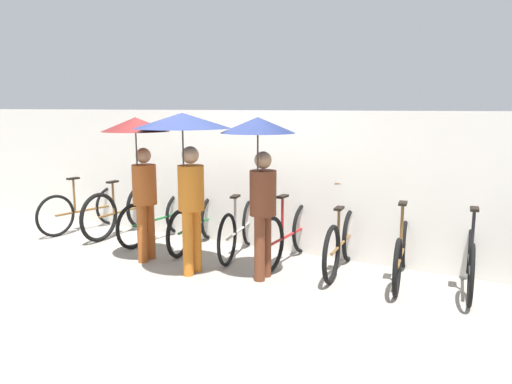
{
  "coord_description": "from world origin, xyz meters",
  "views": [
    {
      "loc": [
        3.44,
        -4.41,
        2.07
      ],
      "look_at": [
        0.49,
        1.06,
        1.0
      ],
      "focal_mm": 35.0,
      "sensor_mm": 36.0,
      "label": 1
    }
  ],
  "objects_px": {
    "parked_bicycle_0": "(86,209)",
    "parked_bicycle_5": "(288,234)",
    "parked_bicycle_7": "(402,252)",
    "parked_bicycle_1": "(122,211)",
    "parked_bicycle_6": "(341,243)",
    "pedestrian_trailing": "(260,159)",
    "pedestrian_leading": "(139,153)",
    "parked_bicycle_8": "(470,258)",
    "parked_bicycle_2": "(158,218)",
    "parked_bicycle_3": "(196,224)",
    "pedestrian_center": "(185,144)",
    "parked_bicycle_4": "(240,229)"
  },
  "relations": [
    {
      "from": "parked_bicycle_0",
      "to": "parked_bicycle_5",
      "type": "bearing_deg",
      "value": -80.6
    },
    {
      "from": "parked_bicycle_5",
      "to": "parked_bicycle_7",
      "type": "height_order",
      "value": "parked_bicycle_7"
    },
    {
      "from": "parked_bicycle_1",
      "to": "parked_bicycle_6",
      "type": "distance_m",
      "value": 3.75
    },
    {
      "from": "parked_bicycle_1",
      "to": "parked_bicycle_6",
      "type": "height_order",
      "value": "parked_bicycle_1"
    },
    {
      "from": "parked_bicycle_0",
      "to": "pedestrian_trailing",
      "type": "relative_size",
      "value": 0.9
    },
    {
      "from": "parked_bicycle_6",
      "to": "pedestrian_leading",
      "type": "bearing_deg",
      "value": 105.05
    },
    {
      "from": "parked_bicycle_8",
      "to": "parked_bicycle_2",
      "type": "bearing_deg",
      "value": 84.12
    },
    {
      "from": "parked_bicycle_1",
      "to": "parked_bicycle_5",
      "type": "xyz_separation_m",
      "value": [
        3.0,
        -0.05,
        -0.02
      ]
    },
    {
      "from": "parked_bicycle_3",
      "to": "pedestrian_trailing",
      "type": "distance_m",
      "value": 2.05
    },
    {
      "from": "pedestrian_leading",
      "to": "parked_bicycle_6",
      "type": "bearing_deg",
      "value": -163.99
    },
    {
      "from": "parked_bicycle_7",
      "to": "pedestrian_trailing",
      "type": "distance_m",
      "value": 2.04
    },
    {
      "from": "parked_bicycle_3",
      "to": "pedestrian_center",
      "type": "height_order",
      "value": "pedestrian_center"
    },
    {
      "from": "parked_bicycle_5",
      "to": "parked_bicycle_4",
      "type": "bearing_deg",
      "value": 91.25
    },
    {
      "from": "parked_bicycle_0",
      "to": "parked_bicycle_7",
      "type": "xyz_separation_m",
      "value": [
        5.24,
        0.01,
        -0.01
      ]
    },
    {
      "from": "parked_bicycle_3",
      "to": "parked_bicycle_8",
      "type": "distance_m",
      "value": 3.75
    },
    {
      "from": "parked_bicycle_5",
      "to": "parked_bicycle_6",
      "type": "xyz_separation_m",
      "value": [
        0.75,
        -0.03,
        -0.01
      ]
    },
    {
      "from": "parked_bicycle_2",
      "to": "parked_bicycle_4",
      "type": "relative_size",
      "value": 1.02
    },
    {
      "from": "parked_bicycle_3",
      "to": "pedestrian_leading",
      "type": "xyz_separation_m",
      "value": [
        -0.21,
        -0.93,
        1.11
      ]
    },
    {
      "from": "parked_bicycle_0",
      "to": "parked_bicycle_8",
      "type": "bearing_deg",
      "value": -80.03
    },
    {
      "from": "parked_bicycle_1",
      "to": "parked_bicycle_8",
      "type": "distance_m",
      "value": 5.25
    },
    {
      "from": "parked_bicycle_1",
      "to": "parked_bicycle_4",
      "type": "bearing_deg",
      "value": -91.3
    },
    {
      "from": "parked_bicycle_3",
      "to": "parked_bicycle_8",
      "type": "xyz_separation_m",
      "value": [
        3.75,
        0.09,
        0.01
      ]
    },
    {
      "from": "parked_bicycle_0",
      "to": "parked_bicycle_2",
      "type": "relative_size",
      "value": 1.0
    },
    {
      "from": "parked_bicycle_7",
      "to": "parked_bicycle_8",
      "type": "bearing_deg",
      "value": -90.83
    },
    {
      "from": "parked_bicycle_3",
      "to": "pedestrian_leading",
      "type": "height_order",
      "value": "pedestrian_leading"
    },
    {
      "from": "parked_bicycle_1",
      "to": "parked_bicycle_5",
      "type": "height_order",
      "value": "parked_bicycle_1"
    },
    {
      "from": "parked_bicycle_1",
      "to": "pedestrian_leading",
      "type": "distance_m",
      "value": 1.95
    },
    {
      "from": "parked_bicycle_1",
      "to": "parked_bicycle_4",
      "type": "distance_m",
      "value": 2.25
    },
    {
      "from": "parked_bicycle_0",
      "to": "parked_bicycle_8",
      "type": "xyz_separation_m",
      "value": [
        5.99,
        0.1,
        0.0
      ]
    },
    {
      "from": "parked_bicycle_2",
      "to": "parked_bicycle_8",
      "type": "relative_size",
      "value": 0.99
    },
    {
      "from": "parked_bicycle_6",
      "to": "parked_bicycle_7",
      "type": "relative_size",
      "value": 0.97
    },
    {
      "from": "parked_bicycle_7",
      "to": "parked_bicycle_8",
      "type": "distance_m",
      "value": 0.75
    },
    {
      "from": "parked_bicycle_5",
      "to": "parked_bicycle_7",
      "type": "xyz_separation_m",
      "value": [
        1.5,
        -0.01,
        -0.03
      ]
    },
    {
      "from": "parked_bicycle_2",
      "to": "parked_bicycle_3",
      "type": "relative_size",
      "value": 1.02
    },
    {
      "from": "parked_bicycle_1",
      "to": "parked_bicycle_7",
      "type": "bearing_deg",
      "value": -90.73
    },
    {
      "from": "parked_bicycle_5",
      "to": "pedestrian_center",
      "type": "distance_m",
      "value": 1.87
    },
    {
      "from": "parked_bicycle_5",
      "to": "parked_bicycle_7",
      "type": "bearing_deg",
      "value": -89.79
    },
    {
      "from": "parked_bicycle_2",
      "to": "parked_bicycle_4",
      "type": "xyz_separation_m",
      "value": [
        1.5,
        -0.04,
        0.01
      ]
    },
    {
      "from": "parked_bicycle_8",
      "to": "parked_bicycle_0",
      "type": "bearing_deg",
      "value": 84.56
    },
    {
      "from": "parked_bicycle_4",
      "to": "parked_bicycle_7",
      "type": "bearing_deg",
      "value": -102.5
    },
    {
      "from": "parked_bicycle_5",
      "to": "parked_bicycle_0",
      "type": "bearing_deg",
      "value": 91.11
    },
    {
      "from": "parked_bicycle_2",
      "to": "parked_bicycle_8",
      "type": "bearing_deg",
      "value": -87.91
    },
    {
      "from": "parked_bicycle_3",
      "to": "parked_bicycle_8",
      "type": "bearing_deg",
      "value": -98.32
    },
    {
      "from": "parked_bicycle_1",
      "to": "parked_bicycle_7",
      "type": "height_order",
      "value": "parked_bicycle_1"
    },
    {
      "from": "parked_bicycle_2",
      "to": "parked_bicycle_7",
      "type": "height_order",
      "value": "parked_bicycle_7"
    },
    {
      "from": "parked_bicycle_5",
      "to": "pedestrian_leading",
      "type": "distance_m",
      "value": 2.23
    },
    {
      "from": "parked_bicycle_3",
      "to": "parked_bicycle_7",
      "type": "xyz_separation_m",
      "value": [
        3.0,
        0.0,
        -0.0
      ]
    },
    {
      "from": "parked_bicycle_8",
      "to": "pedestrian_trailing",
      "type": "relative_size",
      "value": 0.9
    },
    {
      "from": "parked_bicycle_4",
      "to": "parked_bicycle_7",
      "type": "relative_size",
      "value": 0.99
    },
    {
      "from": "parked_bicycle_3",
      "to": "parked_bicycle_7",
      "type": "bearing_deg",
      "value": -99.66
    }
  ]
}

